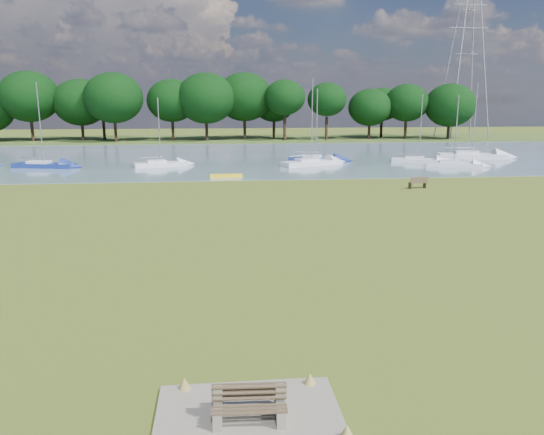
{
  "coord_description": "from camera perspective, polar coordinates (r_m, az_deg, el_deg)",
  "views": [
    {
      "loc": [
        -0.61,
        -24.56,
        7.05
      ],
      "look_at": [
        1.78,
        -2.0,
        1.99
      ],
      "focal_mm": 35.0,
      "sensor_mm": 36.0,
      "label": 1
    }
  ],
  "objects": [
    {
      "name": "kayak",
      "position": [
        49.04,
        -4.95,
        4.5
      ],
      "size": [
        3.0,
        0.8,
        0.3
      ],
      "primitive_type": "cube",
      "rotation": [
        0.0,
        0.0,
        0.04
      ],
      "color": "yellow",
      "rests_on": "river"
    },
    {
      "name": "sailboat_7",
      "position": [
        60.84,
        -23.4,
        5.35
      ],
      "size": [
        6.55,
        3.04,
        8.71
      ],
      "rotation": [
        0.0,
        0.0,
        -0.21
      ],
      "color": "navy",
      "rests_on": "river"
    },
    {
      "name": "ground",
      "position": [
        25.55,
        -4.46,
        -3.48
      ],
      "size": [
        220.0,
        220.0,
        0.0
      ],
      "primitive_type": "plane",
      "color": "brown"
    },
    {
      "name": "bench_pair",
      "position": [
        12.46,
        -2.47,
        -19.37
      ],
      "size": [
        1.7,
        1.05,
        0.89
      ],
      "rotation": [
        0.0,
        0.0,
        -0.05
      ],
      "color": "gray",
      "rests_on": "concrete_pad"
    },
    {
      "name": "sailboat_0",
      "position": [
        57.99,
        -11.96,
        5.8
      ],
      "size": [
        5.8,
        3.17,
        7.2
      ],
      "rotation": [
        0.0,
        0.0,
        0.31
      ],
      "color": "white",
      "rests_on": "river"
    },
    {
      "name": "far_bank",
      "position": [
        96.81,
        -5.75,
        8.34
      ],
      "size": [
        220.0,
        20.0,
        0.4
      ],
      "primitive_type": "cube",
      "color": "#4C6626",
      "rests_on": "ground"
    },
    {
      "name": "riverbank_bench",
      "position": [
        44.56,
        15.45,
        3.63
      ],
      "size": [
        1.59,
        0.72,
        0.94
      ],
      "rotation": [
        0.0,
        0.0,
        0.17
      ],
      "color": "brown",
      "rests_on": "ground"
    },
    {
      "name": "sailboat_6",
      "position": [
        69.44,
        20.64,
        6.41
      ],
      "size": [
        8.3,
        3.85,
        8.99
      ],
      "rotation": [
        0.0,
        0.0,
        -0.21
      ],
      "color": "white",
      "rests_on": "river"
    },
    {
      "name": "concrete_pad",
      "position": [
        12.68,
        -2.45,
        -20.95
      ],
      "size": [
        4.2,
        3.2,
        0.1
      ],
      "primitive_type": "cube",
      "color": "gray",
      "rests_on": "ground"
    },
    {
      "name": "tree_line",
      "position": [
        93.37,
        -13.93,
        11.89
      ],
      "size": [
        116.99,
        8.99,
        10.88
      ],
      "color": "black",
      "rests_on": "far_bank"
    },
    {
      "name": "sailboat_3",
      "position": [
        61.13,
        4.71,
        6.41
      ],
      "size": [
        6.42,
        2.25,
        8.19
      ],
      "rotation": [
        0.0,
        0.0,
        -0.08
      ],
      "color": "navy",
      "rests_on": "river"
    },
    {
      "name": "sailboat_9",
      "position": [
        59.9,
        18.91,
        5.59
      ],
      "size": [
        5.86,
        3.47,
        7.45
      ],
      "rotation": [
        0.0,
        0.0,
        -0.36
      ],
      "color": "white",
      "rests_on": "river"
    },
    {
      "name": "river",
      "position": [
        66.93,
        -5.54,
        6.47
      ],
      "size": [
        220.0,
        40.0,
        0.1
      ],
      "primitive_type": "cube",
      "color": "slate",
      "rests_on": "ground"
    },
    {
      "name": "sailboat_8",
      "position": [
        58.04,
        4.19,
        6.07
      ],
      "size": [
        7.02,
        4.44,
        9.22
      ],
      "rotation": [
        0.0,
        0.0,
        0.4
      ],
      "color": "white",
      "rests_on": "river"
    },
    {
      "name": "pylon",
      "position": [
        105.55,
        20.43,
        18.84
      ],
      "size": [
        7.16,
        5.02,
        31.72
      ],
      "color": "#8D939C",
      "rests_on": "far_bank"
    },
    {
      "name": "sailboat_2",
      "position": [
        62.88,
        15.45,
        6.09
      ],
      "size": [
        6.15,
        3.84,
        7.6
      ],
      "rotation": [
        0.0,
        0.0,
        -0.4
      ],
      "color": "white",
      "rests_on": "river"
    }
  ]
}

